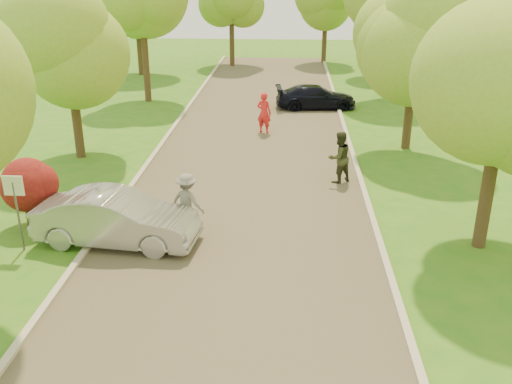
% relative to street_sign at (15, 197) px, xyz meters
% --- Properties ---
extents(ground, '(100.00, 100.00, 0.00)m').
position_rel_street_sign_xyz_m(ground, '(5.80, -4.00, -1.56)').
color(ground, '#2E6E1A').
rests_on(ground, ground).
extents(road, '(8.00, 60.00, 0.01)m').
position_rel_street_sign_xyz_m(road, '(5.80, 4.00, -1.56)').
color(road, '#4C4438').
rests_on(road, ground).
extents(curb_left, '(0.18, 60.00, 0.12)m').
position_rel_street_sign_xyz_m(curb_left, '(1.75, 4.00, -1.50)').
color(curb_left, '#B2AD9E').
rests_on(curb_left, ground).
extents(curb_right, '(0.18, 60.00, 0.12)m').
position_rel_street_sign_xyz_m(curb_right, '(9.85, 4.00, -1.50)').
color(curb_right, '#B2AD9E').
rests_on(curb_right, ground).
extents(street_sign, '(0.55, 0.06, 2.17)m').
position_rel_street_sign_xyz_m(street_sign, '(0.00, 0.00, 0.00)').
color(street_sign, '#59595E').
rests_on(street_sign, ground).
extents(red_shrub, '(1.70, 1.70, 1.95)m').
position_rel_street_sign_xyz_m(red_shrub, '(-0.50, 1.50, -0.47)').
color(red_shrub, '#382619').
rests_on(red_shrub, ground).
extents(tree_l_midb, '(4.30, 4.20, 6.62)m').
position_rel_street_sign_xyz_m(tree_l_midb, '(-1.01, 8.00, 3.02)').
color(tree_l_midb, '#382619').
rests_on(tree_l_midb, ground).
extents(tree_l_far, '(4.92, 4.80, 7.79)m').
position_rel_street_sign_xyz_m(tree_l_far, '(-0.59, 18.00, 3.90)').
color(tree_l_far, '#382619').
rests_on(tree_l_far, ground).
extents(tree_r_midb, '(4.51, 4.40, 7.01)m').
position_rel_street_sign_xyz_m(tree_r_midb, '(12.40, 10.00, 3.32)').
color(tree_r_midb, '#382619').
rests_on(tree_r_midb, ground).
extents(silver_sedan, '(4.70, 2.07, 1.50)m').
position_rel_street_sign_xyz_m(silver_sedan, '(2.50, 0.56, -0.81)').
color(silver_sedan, '#9D9DA1').
rests_on(silver_sedan, ground).
extents(dark_sedan, '(4.43, 2.15, 1.24)m').
position_rel_street_sign_xyz_m(dark_sedan, '(8.62, 16.83, -0.94)').
color(dark_sedan, black).
rests_on(dark_sedan, ground).
extents(longboard, '(0.57, 0.88, 0.10)m').
position_rel_street_sign_xyz_m(longboard, '(4.34, 1.47, -1.47)').
color(longboard, black).
rests_on(longboard, ground).
extents(skateboarder, '(1.24, 1.01, 1.67)m').
position_rel_street_sign_xyz_m(skateboarder, '(4.34, 1.47, -0.62)').
color(skateboarder, slate).
rests_on(skateboarder, longboard).
extents(person_striped, '(0.80, 0.68, 1.88)m').
position_rel_street_sign_xyz_m(person_striped, '(6.07, 11.92, -0.62)').
color(person_striped, red).
rests_on(person_striped, ground).
extents(person_olive, '(1.15, 1.10, 1.87)m').
position_rel_street_sign_xyz_m(person_olive, '(9.03, 5.75, -0.63)').
color(person_olive, '#2E331E').
rests_on(person_olive, ground).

